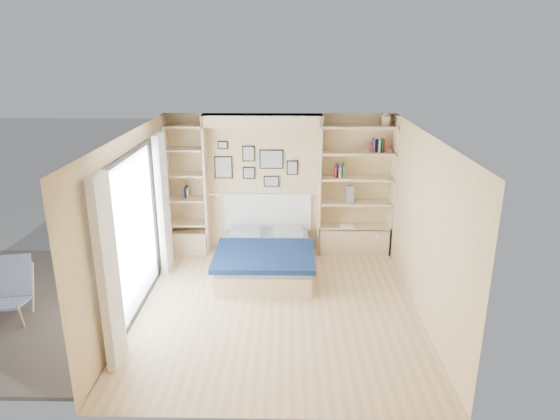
{
  "coord_description": "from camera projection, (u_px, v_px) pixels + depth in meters",
  "views": [
    {
      "loc": [
        0.15,
        -6.39,
        3.59
      ],
      "look_at": [
        0.03,
        0.9,
        1.19
      ],
      "focal_mm": 32.0,
      "sensor_mm": 36.0,
      "label": 1
    }
  ],
  "objects": [
    {
      "name": "reading_lamps",
      "position": [
        263.0,
        195.0,
        8.75
      ],
      "size": [
        1.92,
        0.12,
        0.15
      ],
      "color": "silver",
      "rests_on": "ground"
    },
    {
      "name": "photo_gallery",
      "position": [
        254.0,
        165.0,
        8.81
      ],
      "size": [
        1.48,
        0.02,
        0.82
      ],
      "color": "black",
      "rests_on": "ground"
    },
    {
      "name": "shelf_decor",
      "position": [
        344.0,
        162.0,
        8.61
      ],
      "size": [
        3.57,
        0.23,
        2.03
      ],
      "color": "#A51E1E",
      "rests_on": "ground"
    },
    {
      "name": "bed",
      "position": [
        265.0,
        257.0,
        8.26
      ],
      "size": [
        1.58,
        2.01,
        1.07
      ],
      "color": "#D3B78A",
      "rests_on": "ground"
    },
    {
      "name": "ground",
      "position": [
        277.0,
        308.0,
        7.19
      ],
      "size": [
        4.5,
        4.5,
        0.0
      ],
      "primitive_type": "plane",
      "color": "tan",
      "rests_on": "ground"
    },
    {
      "name": "deck_chair",
      "position": [
        10.0,
        290.0,
        6.85
      ],
      "size": [
        0.64,
        0.91,
        0.84
      ],
      "rotation": [
        0.0,
        0.0,
        0.18
      ],
      "color": "tan",
      "rests_on": "ground"
    },
    {
      "name": "deck",
      "position": [
        30.0,
        306.0,
        7.25
      ],
      "size": [
        3.2,
        4.0,
        0.05
      ],
      "primitive_type": "cube",
      "color": "#695A4D",
      "rests_on": "ground"
    },
    {
      "name": "room_shell",
      "position": [
        256.0,
        205.0,
        8.31
      ],
      "size": [
        4.5,
        4.5,
        4.5
      ],
      "color": "#D7B482",
      "rests_on": "ground"
    }
  ]
}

